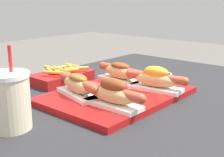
# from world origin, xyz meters

# --- Properties ---
(serving_tray) EXTENTS (0.42, 0.30, 0.02)m
(serving_tray) POSITION_xyz_m (-0.01, -0.00, 0.72)
(serving_tray) COLOR #B71414
(serving_tray) RESTS_ON patio_table
(hot_dog_0) EXTENTS (0.06, 0.21, 0.08)m
(hot_dog_0) POSITION_xyz_m (-0.11, -0.07, 0.77)
(hot_dog_0) COLOR white
(hot_dog_0) RESTS_ON serving_tray
(hot_dog_1) EXTENTS (0.09, 0.20, 0.08)m
(hot_dog_1) POSITION_xyz_m (0.08, -0.07, 0.77)
(hot_dog_1) COLOR white
(hot_dog_1) RESTS_ON serving_tray
(hot_dog_2) EXTENTS (0.10, 0.20, 0.07)m
(hot_dog_2) POSITION_xyz_m (-0.11, 0.06, 0.77)
(hot_dog_2) COLOR white
(hot_dog_2) RESTS_ON serving_tray
(hot_dog_3) EXTENTS (0.08, 0.20, 0.07)m
(hot_dog_3) POSITION_xyz_m (0.09, 0.07, 0.77)
(hot_dog_3) COLOR white
(hot_dog_3) RESTS_ON serving_tray
(sauce_bowl) EXTENTS (0.06, 0.06, 0.02)m
(sauce_bowl) POSITION_xyz_m (0.26, 0.01, 0.73)
(sauce_bowl) COLOR white
(sauce_bowl) RESTS_ON patio_table
(drink_cup) EXTENTS (0.10, 0.10, 0.19)m
(drink_cup) POSITION_xyz_m (-0.34, 0.04, 0.78)
(drink_cup) COLOR beige
(drink_cup) RESTS_ON patio_table
(fries_basket) EXTENTS (0.22, 0.15, 0.06)m
(fries_basket) POSITION_xyz_m (-0.00, 0.27, 0.74)
(fries_basket) COLOR #B21919
(fries_basket) RESTS_ON patio_table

